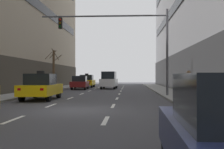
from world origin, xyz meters
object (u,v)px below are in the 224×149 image
(pedestrian_1, at_px, (189,84))
(taxi_driving_2, at_px, (41,87))
(traffic_signal_0, at_px, (128,35))
(taxi_driving_4, at_px, (87,81))
(car_driving_3, at_px, (80,83))
(street_tree_0, at_px, (54,68))
(car_driving_0, at_px, (109,80))

(pedestrian_1, bearing_deg, taxi_driving_2, 161.47)
(pedestrian_1, bearing_deg, traffic_signal_0, 118.01)
(taxi_driving_2, distance_m, taxi_driving_4, 21.57)
(car_driving_3, bearing_deg, taxi_driving_2, -90.05)
(taxi_driving_4, height_order, traffic_signal_0, traffic_signal_0)
(traffic_signal_0, height_order, street_tree_0, traffic_signal_0)
(car_driving_0, distance_m, street_tree_0, 7.11)
(car_driving_3, bearing_deg, street_tree_0, -148.62)
(car_driving_0, relative_size, pedestrian_1, 2.59)
(car_driving_0, xyz_separation_m, street_tree_0, (-6.02, -3.52, 1.39))
(taxi_driving_2, relative_size, traffic_signal_0, 0.48)
(taxi_driving_2, height_order, pedestrian_1, taxi_driving_2)
(traffic_signal_0, xyz_separation_m, pedestrian_1, (3.28, -6.16, -3.53))
(car_driving_3, bearing_deg, pedestrian_1, -63.42)
(street_tree_0, xyz_separation_m, pedestrian_1, (11.66, -16.28, -1.31))
(car_driving_3, height_order, pedestrian_1, pedestrian_1)
(car_driving_0, bearing_deg, taxi_driving_4, 125.88)
(taxi_driving_2, relative_size, street_tree_0, 1.03)
(street_tree_0, bearing_deg, car_driving_3, 31.38)
(taxi_driving_4, xyz_separation_m, traffic_signal_0, (5.82, -18.42, 3.81))
(car_driving_3, bearing_deg, traffic_signal_0, -64.19)
(taxi_driving_2, height_order, street_tree_0, street_tree_0)
(taxi_driving_4, bearing_deg, traffic_signal_0, -72.45)
(car_driving_3, height_order, traffic_signal_0, traffic_signal_0)
(taxi_driving_4, distance_m, pedestrian_1, 26.21)
(car_driving_3, distance_m, taxi_driving_4, 6.66)
(taxi_driving_2, distance_m, pedestrian_1, 9.48)
(car_driving_0, xyz_separation_m, taxi_driving_4, (-3.46, 4.78, -0.20))
(car_driving_0, relative_size, car_driving_3, 1.03)
(street_tree_0, bearing_deg, pedestrian_1, -54.37)
(taxi_driving_4, xyz_separation_m, street_tree_0, (-2.56, -8.30, 1.59))
(car_driving_0, bearing_deg, taxi_driving_2, -101.23)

